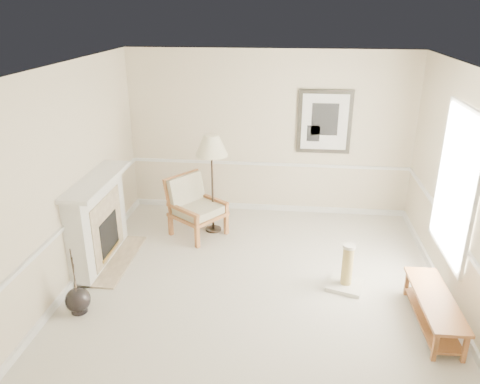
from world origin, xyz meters
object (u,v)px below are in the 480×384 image
(floor_vase, at_px, (78,301))
(bench, at_px, (434,307))
(scratching_post, at_px, (347,274))
(floor_lamp, at_px, (212,148))
(armchair, at_px, (193,203))

(floor_vase, distance_m, bench, 4.31)
(bench, distance_m, scratching_post, 1.18)
(floor_lamp, height_order, bench, floor_lamp)
(bench, bearing_deg, floor_lamp, 143.64)
(floor_vase, height_order, bench, floor_vase)
(armchair, height_order, floor_lamp, floor_lamp)
(floor_vase, xyz_separation_m, armchair, (0.98, 2.33, 0.36))
(armchair, relative_size, floor_lamp, 0.64)
(armchair, distance_m, scratching_post, 2.77)
(armchair, bearing_deg, floor_vase, -166.49)
(floor_lamp, relative_size, bench, 1.22)
(floor_vase, height_order, scratching_post, floor_vase)
(armchair, xyz_separation_m, bench, (3.32, -2.10, -0.27))
(floor_vase, xyz_separation_m, scratching_post, (3.36, 0.94, 0.04))
(scratching_post, bearing_deg, floor_lamp, 143.98)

